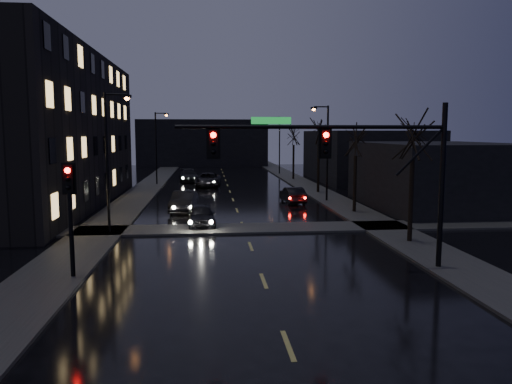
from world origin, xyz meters
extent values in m
plane|color=black|center=(0.00, 0.00, 0.00)|extent=(160.00, 160.00, 0.00)
cube|color=#2D2D2B|center=(-8.50, 35.00, 0.06)|extent=(3.00, 140.00, 0.12)
cube|color=#2D2D2B|center=(8.50, 35.00, 0.06)|extent=(3.00, 140.00, 0.12)
cube|color=#2D2D2B|center=(0.00, 18.50, 0.06)|extent=(40.00, 3.00, 0.12)
cube|color=black|center=(-16.50, 30.00, 6.00)|extent=(12.00, 30.00, 12.00)
cube|color=black|center=(15.50, 26.00, 2.50)|extent=(10.00, 14.00, 5.00)
cube|color=black|center=(17.00, 48.00, 3.00)|extent=(12.00, 18.00, 6.00)
cube|color=black|center=(-3.00, 78.00, 4.00)|extent=(22.00, 10.00, 8.00)
cylinder|color=black|center=(7.60, 9.00, 3.50)|extent=(0.22, 0.22, 7.00)
cylinder|color=black|center=(2.10, 9.00, 6.00)|extent=(11.00, 0.16, 0.16)
cylinder|color=black|center=(6.60, 9.00, 5.00)|extent=(2.05, 0.10, 2.05)
cube|color=#0C591E|center=(0.40, 9.00, 6.25)|extent=(1.60, 0.04, 0.28)
cube|color=black|center=(-1.90, 9.00, 5.35)|extent=(0.35, 0.28, 1.05)
sphere|color=#FF0705|center=(-1.90, 8.84, 5.68)|extent=(0.22, 0.22, 0.22)
cube|color=black|center=(2.60, 9.00, 5.35)|extent=(0.35, 0.28, 1.05)
sphere|color=#FF0705|center=(2.60, 8.84, 5.68)|extent=(0.22, 0.22, 0.22)
cylinder|color=black|center=(-7.50, 9.00, 2.20)|extent=(0.18, 0.18, 4.40)
cube|color=black|center=(-7.50, 9.00, 4.00)|extent=(0.35, 0.28, 1.05)
sphere|color=#FF0705|center=(-7.50, 8.84, 4.33)|extent=(0.22, 0.22, 0.22)
cylinder|color=black|center=(8.40, 14.00, 2.20)|extent=(0.24, 0.24, 4.40)
cylinder|color=black|center=(8.40, 24.00, 2.06)|extent=(0.24, 0.24, 4.12)
cylinder|color=black|center=(8.40, 36.00, 2.34)|extent=(0.24, 0.24, 4.68)
cylinder|color=black|center=(8.40, 50.00, 2.15)|extent=(0.24, 0.24, 4.29)
cylinder|color=black|center=(-7.80, 18.00, 4.00)|extent=(0.16, 0.16, 8.00)
cylinder|color=black|center=(-7.20, 18.00, 7.90)|extent=(1.20, 0.10, 0.10)
cube|color=black|center=(-6.60, 18.00, 7.80)|extent=(0.50, 0.25, 0.15)
sphere|color=orange|center=(-6.60, 18.00, 7.70)|extent=(0.28, 0.28, 0.28)
cylinder|color=black|center=(-7.80, 45.00, 4.00)|extent=(0.16, 0.16, 8.00)
cylinder|color=black|center=(-7.20, 45.00, 7.90)|extent=(1.20, 0.10, 0.10)
cube|color=black|center=(-6.60, 45.00, 7.80)|extent=(0.50, 0.25, 0.15)
sphere|color=orange|center=(-6.60, 45.00, 7.70)|extent=(0.28, 0.28, 0.28)
cylinder|color=black|center=(7.80, 30.00, 4.00)|extent=(0.16, 0.16, 8.00)
cylinder|color=black|center=(7.20, 30.00, 7.90)|extent=(1.20, 0.10, 0.10)
cube|color=black|center=(6.60, 30.00, 7.80)|extent=(0.50, 0.25, 0.15)
sphere|color=orange|center=(6.60, 30.00, 7.70)|extent=(0.28, 0.28, 0.28)
cylinder|color=black|center=(7.80, 58.00, 4.00)|extent=(0.16, 0.16, 8.00)
cylinder|color=black|center=(7.20, 58.00, 7.90)|extent=(1.20, 0.10, 0.10)
cube|color=black|center=(6.60, 58.00, 7.80)|extent=(0.50, 0.25, 0.15)
sphere|color=orange|center=(6.60, 58.00, 7.70)|extent=(0.28, 0.28, 0.28)
imported|color=black|center=(-2.58, 19.81, 0.69)|extent=(1.84, 4.15, 1.39)
imported|color=black|center=(-3.91, 25.69, 0.75)|extent=(2.08, 4.69, 1.50)
imported|color=black|center=(-2.13, 43.08, 0.74)|extent=(2.93, 5.50, 1.47)
imported|color=black|center=(-4.38, 48.40, 0.74)|extent=(2.69, 5.34, 1.49)
imported|color=black|center=(4.81, 29.45, 0.67)|extent=(1.71, 4.15, 1.34)
camera|label=1|loc=(-2.12, -10.86, 5.77)|focal=35.00mm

